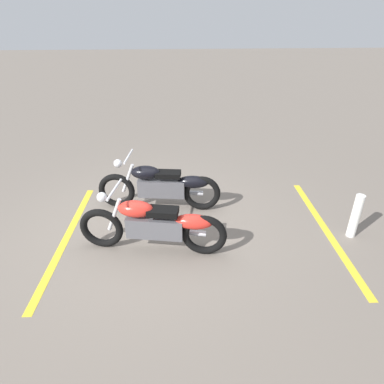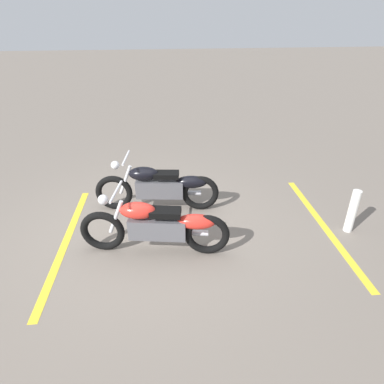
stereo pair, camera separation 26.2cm
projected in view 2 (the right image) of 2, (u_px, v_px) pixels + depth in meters
The scene contains 6 objects.
ground_plane at pixel (147, 228), 5.60m from camera, with size 60.00×60.00×0.00m, color slate.
motorcycle_bright_foreground at pixel (158, 226), 4.85m from camera, with size 2.21×0.68×1.04m.
motorcycle_dark_foreground at pixel (160, 187), 5.94m from camera, with size 2.23×0.62×1.04m.
bollard_post at pixel (352, 211), 5.37m from camera, with size 0.14×0.14×0.75m, color white.
parking_stripe_near at pixel (66, 241), 5.28m from camera, with size 3.20×0.12×0.01m, color yellow.
parking_stripe_mid at pixel (323, 225), 5.68m from camera, with size 3.20×0.12×0.01m, color yellow.
Camera 2 is at (0.19, -4.67, 3.23)m, focal length 31.04 mm.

